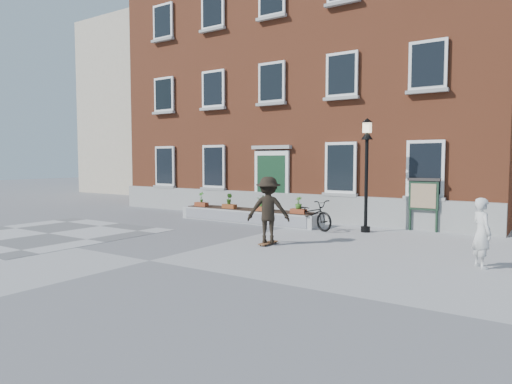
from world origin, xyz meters
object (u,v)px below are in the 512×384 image
Objects in this scene: bystander at (482,233)px; skateboarder at (268,210)px; bicycle at (311,214)px; notice_board at (424,195)px; lamp_post at (367,159)px.

skateboarder is (-5.64, -0.32, 0.22)m from bystander.
bystander reaches higher than bicycle.
bicycle is at bearing -151.99° from notice_board.
skateboarder reaches higher than notice_board.
skateboarder reaches higher than bystander.
bicycle is 2.78m from lamp_post.
lamp_post reaches higher than bicycle.
lamp_post is (1.86, 0.52, 2.00)m from bicycle.
skateboarder is at bearing -111.39° from lamp_post.
bystander is 0.87× the size of notice_board.
bystander is at bearing -40.99° from lamp_post.
bystander is at bearing -98.14° from bicycle.
notice_board is at bearing 39.53° from lamp_post.
lamp_post is 2.10× the size of notice_board.
bicycle is at bearing 95.66° from skateboarder.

